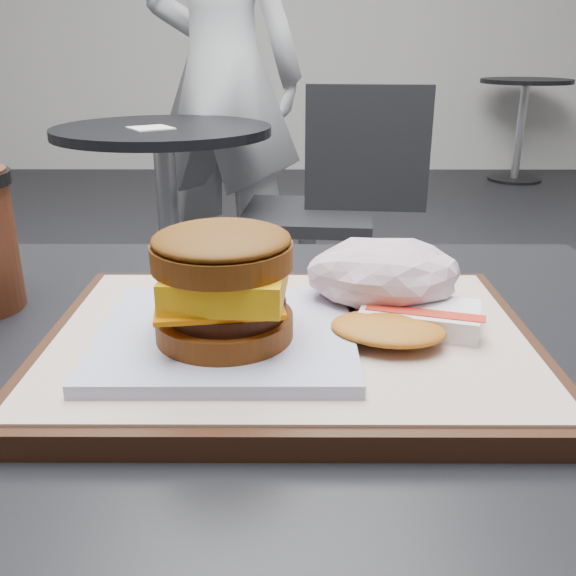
% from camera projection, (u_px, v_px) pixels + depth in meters
% --- Properties ---
extents(customer_table, '(0.80, 0.60, 0.77)m').
position_uv_depth(customer_table, '(222.00, 542.00, 0.57)').
color(customer_table, '#A5A5AA').
rests_on(customer_table, ground).
extents(serving_tray, '(0.38, 0.28, 0.02)m').
position_uv_depth(serving_tray, '(290.00, 343.00, 0.50)').
color(serving_tray, black).
rests_on(serving_tray, customer_table).
extents(breakfast_sandwich, '(0.19, 0.17, 0.09)m').
position_uv_depth(breakfast_sandwich, '(225.00, 297.00, 0.46)').
color(breakfast_sandwich, silver).
rests_on(breakfast_sandwich, serving_tray).
extents(hash_brown, '(0.13, 0.11, 0.02)m').
position_uv_depth(hash_brown, '(406.00, 322.00, 0.49)').
color(hash_brown, white).
rests_on(hash_brown, serving_tray).
extents(crumpled_wrapper, '(0.13, 0.10, 0.06)m').
position_uv_depth(crumpled_wrapper, '(384.00, 275.00, 0.54)').
color(crumpled_wrapper, silver).
rests_on(crumpled_wrapper, serving_tray).
extents(neighbor_table, '(0.70, 0.70, 0.75)m').
position_uv_depth(neighbor_table, '(166.00, 188.00, 2.12)').
color(neighbor_table, black).
rests_on(neighbor_table, ground).
extents(napkin, '(0.17, 0.17, 0.00)m').
position_uv_depth(napkin, '(151.00, 128.00, 1.99)').
color(napkin, white).
rests_on(napkin, neighbor_table).
extents(neighbor_chair, '(0.62, 0.46, 0.88)m').
position_uv_depth(neighbor_chair, '(328.00, 201.00, 2.12)').
color(neighbor_chair, '#96969A').
rests_on(neighbor_chair, ground).
extents(patron, '(0.76, 0.63, 1.77)m').
position_uv_depth(patron, '(222.00, 74.00, 2.47)').
color(patron, silver).
rests_on(patron, ground).
extents(bg_table_far, '(0.66, 0.66, 0.75)m').
position_uv_depth(bg_table_far, '(523.00, 105.00, 4.77)').
color(bg_table_far, black).
rests_on(bg_table_far, ground).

